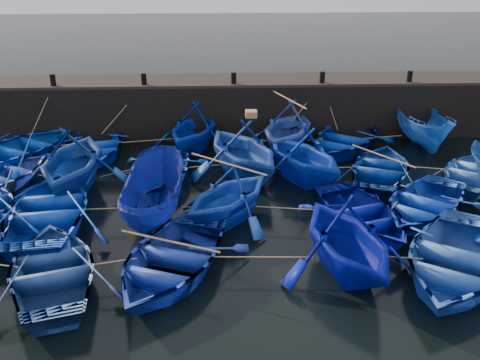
{
  "coord_description": "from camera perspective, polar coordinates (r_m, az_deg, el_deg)",
  "views": [
    {
      "loc": [
        -0.77,
        -14.11,
        8.34
      ],
      "look_at": [
        0.0,
        3.2,
        0.7
      ],
      "focal_mm": 40.0,
      "sensor_mm": 36.0,
      "label": 1
    }
  ],
  "objects": [
    {
      "name": "boat_18",
      "position": [
        18.77,
        18.99,
        -2.36
      ],
      "size": [
        5.5,
        5.66,
        0.96
      ],
      "primitive_type": "imported",
      "rotation": [
        0.0,
        0.0,
        -0.7
      ],
      "color": "#0E38BE",
      "rests_on": "ground"
    },
    {
      "name": "boat_5",
      "position": [
        25.14,
        18.93,
        5.34
      ],
      "size": [
        1.82,
        4.79,
        1.85
      ],
      "primitive_type": "imported",
      "rotation": [
        0.0,
        0.0,
        -0.0
      ],
      "color": "#174DA6",
      "rests_on": "ground"
    },
    {
      "name": "bollard_2",
      "position": [
        24.34,
        -0.68,
        10.81
      ],
      "size": [
        0.24,
        0.24,
        0.5
      ],
      "primitive_type": "cylinder",
      "color": "black",
      "rests_on": "quay_top"
    },
    {
      "name": "boat_1",
      "position": [
        23.78,
        -15.07,
        3.62
      ],
      "size": [
        4.13,
        5.1,
        0.93
      ],
      "primitive_type": "imported",
      "rotation": [
        0.0,
        0.0,
        0.22
      ],
      "color": "#0530BD",
      "rests_on": "ground"
    },
    {
      "name": "boat_11",
      "position": [
        21.22,
        14.84,
        1.23
      ],
      "size": [
        4.84,
        5.55,
        0.96
      ],
      "primitive_type": "imported",
      "rotation": [
        0.0,
        0.0,
        2.74
      ],
      "color": "navy",
      "rests_on": "ground"
    },
    {
      "name": "boat_10",
      "position": [
        20.24,
        6.81,
        2.76
      ],
      "size": [
        5.29,
        5.53,
        2.26
      ],
      "primitive_type": "imported",
      "rotation": [
        0.0,
        0.0,
        3.63
      ],
      "color": "#0326A9",
      "rests_on": "ground"
    },
    {
      "name": "bollard_4",
      "position": [
        25.86,
        17.65,
        10.49
      ],
      "size": [
        0.24,
        0.24,
        0.5
      ],
      "primitive_type": "cylinder",
      "color": "black",
      "rests_on": "quay_top"
    },
    {
      "name": "boat_6",
      "position": [
        21.86,
        -23.94,
        0.46
      ],
      "size": [
        4.77,
        5.19,
        0.88
      ],
      "primitive_type": "imported",
      "rotation": [
        0.0,
        0.0,
        2.6
      ],
      "color": "#2847AC",
      "rests_on": "ground"
    },
    {
      "name": "boat_0",
      "position": [
        24.14,
        -22.39,
        3.13
      ],
      "size": [
        6.12,
        6.55,
        1.11
      ],
      "primitive_type": "imported",
      "rotation": [
        0.0,
        0.0,
        2.56
      ],
      "color": "#002F97",
      "rests_on": "ground"
    },
    {
      "name": "boat_17",
      "position": [
        17.61,
        12.95,
        -3.44
      ],
      "size": [
        4.39,
        5.21,
        0.92
      ],
      "primitive_type": "imported",
      "rotation": [
        0.0,
        0.0,
        0.31
      ],
      "color": "#00097E",
      "rests_on": "ground"
    },
    {
      "name": "boat_22",
      "position": [
        14.81,
        -7.44,
        -8.32
      ],
      "size": [
        5.11,
        5.92,
        1.03
      ],
      "primitive_type": "imported",
      "rotation": [
        0.0,
        0.0,
        -0.37
      ],
      "color": "navy",
      "rests_on": "ground"
    },
    {
      "name": "boat_16",
      "position": [
        17.14,
        -1.28,
        -1.51
      ],
      "size": [
        5.04,
        5.09,
        2.03
      ],
      "primitive_type": "imported",
      "rotation": [
        0.0,
        0.0,
        -0.72
      ],
      "color": "#1037A9",
      "rests_on": "ground"
    },
    {
      "name": "quay_wall",
      "position": [
        25.62,
        -0.73,
        7.73
      ],
      "size": [
        26.0,
        2.5,
        2.5
      ],
      "primitive_type": "cube",
      "color": "black",
      "rests_on": "ground"
    },
    {
      "name": "loose_oars",
      "position": [
        18.51,
        4.04,
        2.45
      ],
      "size": [
        9.87,
        11.38,
        1.44
      ],
      "color": "#99724C",
      "rests_on": "ground"
    },
    {
      "name": "boat_4",
      "position": [
        23.94,
        10.98,
        4.3
      ],
      "size": [
        5.86,
        6.25,
        1.05
      ],
      "primitive_type": "imported",
      "rotation": [
        0.0,
        0.0,
        -0.59
      ],
      "color": "navy",
      "rests_on": "ground"
    },
    {
      "name": "ground",
      "position": [
        16.41,
        0.5,
        -6.76
      ],
      "size": [
        120.0,
        120.0,
        0.0
      ],
      "primitive_type": "plane",
      "color": "black",
      "rests_on": "ground"
    },
    {
      "name": "boat_3",
      "position": [
        23.16,
        5.13,
        5.67
      ],
      "size": [
        5.3,
        5.62,
        2.35
      ],
      "primitive_type": "imported",
      "rotation": [
        0.0,
        0.0,
        -0.41
      ],
      "color": "#2745A4",
      "rests_on": "ground"
    },
    {
      "name": "boat_23",
      "position": [
        14.7,
        11.35,
        -6.04
      ],
      "size": [
        4.65,
        5.09,
        2.29
      ],
      "primitive_type": "imported",
      "rotation": [
        0.0,
        0.0,
        0.23
      ],
      "color": "#000A93",
      "rests_on": "ground"
    },
    {
      "name": "mooring_ropes",
      "position": [
        20.49,
        -0.55,
        2.45
      ],
      "size": [
        17.46,
        11.63,
        2.1
      ],
      "color": "tan",
      "rests_on": "ground"
    },
    {
      "name": "boat_7",
      "position": [
        20.19,
        -17.42,
        2.16
      ],
      "size": [
        4.35,
        4.99,
        2.54
      ],
      "primitive_type": "imported",
      "rotation": [
        0.0,
        0.0,
        3.1
      ],
      "color": "navy",
      "rests_on": "ground"
    },
    {
      "name": "boat_15",
      "position": [
        17.38,
        -9.32,
        -1.75
      ],
      "size": [
        2.13,
        4.95,
        1.87
      ],
      "primitive_type": "imported",
      "rotation": [
        0.0,
        0.0,
        3.08
      ],
      "color": "navy",
      "rests_on": "ground"
    },
    {
      "name": "boat_8",
      "position": [
        20.58,
        -8.63,
        1.1
      ],
      "size": [
        3.95,
        5.14,
        0.99
      ],
      "primitive_type": "imported",
      "rotation": [
        0.0,
        0.0,
        -0.12
      ],
      "color": "#073B94",
      "rests_on": "ground"
    },
    {
      "name": "boat_9",
      "position": [
        20.44,
        0.33,
        3.44
      ],
      "size": [
        5.64,
        5.95,
        2.46
      ],
      "primitive_type": "imported",
      "rotation": [
        0.0,
        0.0,
        3.58
      ],
      "color": "#123B9A",
      "rests_on": "ground"
    },
    {
      "name": "boat_2",
      "position": [
        23.45,
        -4.98,
        5.66
      ],
      "size": [
        4.67,
        5.02,
        2.15
      ],
      "primitive_type": "imported",
      "rotation": [
        0.0,
        0.0,
        -0.33
      ],
      "color": "#00209F",
      "rests_on": "ground"
    },
    {
      "name": "bollard_0",
      "position": [
        25.38,
        -19.33,
        10.04
      ],
      "size": [
        0.24,
        0.24,
        0.5
      ],
      "primitive_type": "cylinder",
      "color": "black",
      "rests_on": "quay_top"
    },
    {
      "name": "bollard_1",
      "position": [
        24.54,
        -10.21,
        10.55
      ],
      "size": [
        0.24,
        0.24,
        0.5
      ],
      "primitive_type": "cylinder",
      "color": "black",
      "rests_on": "quay_top"
    },
    {
      "name": "wooden_crate",
      "position": [
        20.03,
        1.2,
        7.07
      ],
      "size": [
        0.43,
        0.43,
        0.24
      ],
      "primitive_type": "cube",
      "color": "#986D42",
      "rests_on": "boat_9"
    },
    {
      "name": "boat_24",
      "position": [
        15.76,
        21.99,
        -7.7
      ],
      "size": [
        6.18,
        6.66,
        1.13
      ],
      "primitive_type": "imported",
      "rotation": [
        0.0,
        0.0,
        -0.56
      ],
      "color": "#234EB3",
      "rests_on": "ground"
    },
    {
      "name": "quay_top",
      "position": [
        25.29,
        -0.74,
        10.59
      ],
      "size": [
        26.0,
        2.5,
        0.12
      ],
      "primitive_type": "cube",
      "color": "black",
      "rests_on": "quay_wall"
    },
    {
      "name": "boat_14",
      "position": [
        18.2,
        -19.75,
        -2.99
      ],
      "size": [
        4.59,
        5.96,
        1.15
      ],
      "primitive_type": "imported",
      "rotation": [
        0.0,
        0.0,
        3.26
      ],
      "color": "#0937BD",
      "rests_on": "ground"
    },
    {
      "name": "boat_21",
      "position": [
        15.17,
        -19.29,
        -8.88
      ],
      "size": [
        4.58,
        5.49,
        0.98
      ],
      "primitive_type": "imported",
      "rotation": [
        0.0,
        0.0,
        3.43
      ],
      "color": "navy",
      "rests_on": "ground"
    },
    {
      "name": "bollard_3",
      "position": [
        24.79,
        8.77,
        10.78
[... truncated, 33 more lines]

